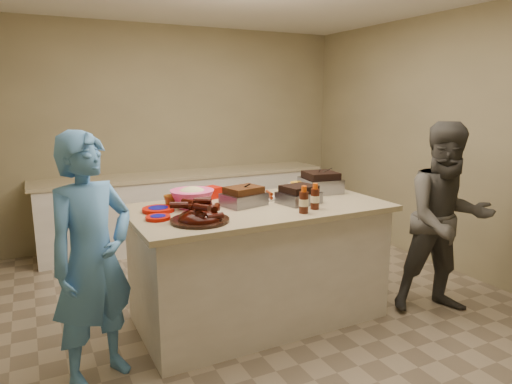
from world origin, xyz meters
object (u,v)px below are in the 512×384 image
rib_platter (200,222)px  guest_blue (101,377)px  guest_gray (439,309)px  coleslaw_bowl (193,207)px  bbq_bottle_b (315,209)px  roasting_pan (320,192)px  mustard_bottle (230,203)px  island (259,317)px  plastic_cup (170,207)px  bbq_bottle_a (304,213)px

rib_platter → guest_blue: size_ratio=0.25×
guest_gray → guest_blue: bearing=-164.0°
coleslaw_bowl → guest_gray: size_ratio=0.21×
bbq_bottle_b → roasting_pan: bearing=51.8°
rib_platter → coleslaw_bowl: bearing=78.0°
coleslaw_bowl → mustard_bottle: size_ratio=2.62×
roasting_pan → bbq_bottle_b: 0.66m
island → mustard_bottle: (-0.17, 0.18, 0.97)m
rib_platter → coleslaw_bowl: coleslaw_bowl is taller
guest_blue → coleslaw_bowl: bearing=1.3°
guest_blue → guest_gray: (2.79, -0.30, 0.00)m
bbq_bottle_b → guest_gray: (1.14, -0.28, -0.97)m
rib_platter → guest_blue: 1.22m
rib_platter → plastic_cup: rib_platter is taller
bbq_bottle_a → guest_blue: (-1.51, 0.08, -0.97)m
roasting_pan → guest_gray: 1.46m
guest_gray → bbq_bottle_a: bearing=-167.4°
mustard_bottle → guest_gray: (1.65, -0.77, -0.97)m
rib_platter → mustard_bottle: rib_platter is taller
bbq_bottle_a → mustard_bottle: 0.66m
island → bbq_bottle_b: bbq_bottle_b is taller
roasting_pan → plastic_cup: (-1.39, 0.05, 0.00)m
bbq_bottle_b → guest_blue: 1.92m
coleslaw_bowl → mustard_bottle: 0.33m
mustard_bottle → bbq_bottle_a: bearing=-56.9°
bbq_bottle_b → rib_platter: bearing=177.0°
island → plastic_cup: plastic_cup is taller
roasting_pan → mustard_bottle: size_ratio=2.44×
roasting_pan → guest_gray: (0.73, -0.80, -0.97)m
island → plastic_cup: 1.20m
bbq_bottle_a → guest_gray: bearing=-9.5°
coleslaw_bowl → roasting_pan: bearing=1.7°
roasting_pan → guest_blue: 2.33m
rib_platter → plastic_cup: (-0.06, 0.52, 0.00)m
rib_platter → coleslaw_bowl: 0.44m
bbq_bottle_a → plastic_cup: size_ratio=2.02×
rib_platter → bbq_bottle_a: bearing=-8.5°
bbq_bottle_a → coleslaw_bowl: bearing=141.4°
rib_platter → roasting_pan: size_ratio=1.28×
bbq_bottle_b → mustard_bottle: (-0.51, 0.48, 0.00)m
mustard_bottle → guest_blue: bearing=-157.8°
bbq_bottle_a → guest_gray: (1.28, -0.22, -0.97)m
bbq_bottle_a → mustard_bottle: size_ratio=1.57×
island → mustard_bottle: mustard_bottle is taller
coleslaw_bowl → guest_blue: size_ratio=0.21×
mustard_bottle → plastic_cup: bearing=169.8°
guest_blue → guest_gray: bearing=-34.2°
bbq_bottle_b → guest_gray: size_ratio=0.12×
rib_platter → island: bearing=23.5°
plastic_cup → guest_gray: plastic_cup is taller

